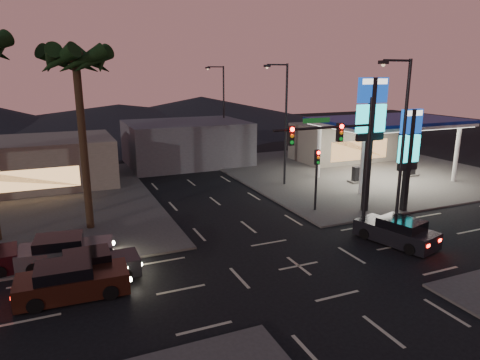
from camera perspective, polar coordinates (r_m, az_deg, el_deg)
name	(u,v)px	position (r m, az deg, el deg)	size (l,w,h in m)	color
ground	(299,266)	(21.76, 7.82, -11.28)	(140.00, 140.00, 0.00)	black
corner_lot_ne	(355,170)	(43.03, 15.12, 1.24)	(24.00, 24.00, 0.12)	#47443F
gas_station	(389,123)	(39.23, 19.22, 7.18)	(12.20, 8.20, 5.47)	silver
convenience_store	(342,142)	(47.77, 13.45, 4.95)	(10.00, 6.00, 4.00)	#726B5B
pylon_sign_tall	(371,119)	(29.31, 17.06, 7.84)	(2.20, 0.35, 9.00)	black
pylon_sign_short	(409,145)	(30.48, 21.64, 4.38)	(1.60, 0.35, 7.00)	black
traffic_signal_mast	(343,150)	(23.80, 13.55, 3.90)	(6.10, 0.39, 8.00)	black
pedestal_signal	(317,170)	(29.23, 10.20, 1.32)	(0.32, 0.39, 4.30)	black
streetlight_near	(400,140)	(24.94, 20.60, 4.99)	(2.14, 0.25, 10.00)	black
streetlight_mid	(284,118)	(35.38, 5.86, 8.25)	(2.14, 0.25, 10.00)	black
streetlight_far	(222,106)	(48.03, -2.42, 9.84)	(2.14, 0.25, 10.00)	black
palm_a	(77,70)	(26.24, -20.97, 13.52)	(4.41, 4.41, 10.86)	black
building_far_west	(11,165)	(39.55, -28.21, 1.80)	(16.00, 8.00, 4.00)	#726B5B
building_far_mid	(186,143)	(45.03, -7.17, 4.95)	(12.00, 9.00, 4.40)	#4C4C51
hill_right	(202,110)	(81.09, -5.15, 9.26)	(50.00, 50.00, 5.00)	black
hill_center	(119,116)	(77.75, -15.80, 8.21)	(60.00, 60.00, 4.00)	black
car_lane_a_front	(93,266)	(21.20, -19.05, -10.80)	(4.19, 1.79, 1.36)	black
car_lane_a_mid	(71,281)	(19.96, -21.58, -12.42)	(4.73, 2.14, 1.52)	black
car_lane_b_front	(65,251)	(23.14, -22.31, -8.81)	(4.70, 2.36, 1.49)	#504F52
suv_station	(397,232)	(25.51, 20.20, -6.49)	(2.95, 4.74, 1.48)	black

